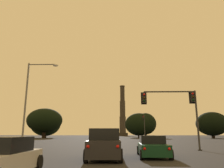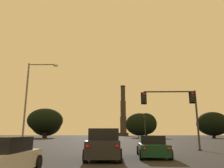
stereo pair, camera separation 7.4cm
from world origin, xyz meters
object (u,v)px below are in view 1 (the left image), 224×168
(traffic_light_overhead_right, at_px, (177,104))
(suv_center_lane_front, at_px, (105,144))
(sedan_right_lane_front, at_px, (152,147))
(smokestack, at_px, (123,116))
(traffic_light_far_right, at_px, (144,124))
(street_lamp, at_px, (31,95))

(traffic_light_overhead_right, bearing_deg, suv_center_lane_front, -132.38)
(sedan_right_lane_front, distance_m, smokestack, 159.59)
(traffic_light_far_right, xyz_separation_m, smokestack, (-2.75, 116.51, 11.57))
(traffic_light_far_right, xyz_separation_m, street_lamp, (-16.66, -34.38, 1.60))
(traffic_light_overhead_right, bearing_deg, smokestack, 90.66)
(sedan_right_lane_front, relative_size, suv_center_lane_front, 0.97)
(suv_center_lane_front, distance_m, street_lamp, 13.85)
(traffic_light_overhead_right, height_order, smokestack, smokestack)
(sedan_right_lane_front, distance_m, suv_center_lane_front, 3.55)
(traffic_light_far_right, bearing_deg, suv_center_lane_front, -100.10)
(traffic_light_overhead_right, relative_size, street_lamp, 0.61)
(sedan_right_lane_front, height_order, street_lamp, street_lamp)
(suv_center_lane_front, relative_size, traffic_light_overhead_right, 0.85)
(suv_center_lane_front, xyz_separation_m, street_lamp, (-8.86, 9.45, 4.89))
(sedan_right_lane_front, xyz_separation_m, traffic_light_overhead_right, (3.59, 5.99, 3.78))
(suv_center_lane_front, xyz_separation_m, traffic_light_far_right, (7.80, 43.83, 3.29))
(sedan_right_lane_front, distance_m, street_lamp, 15.36)
(suv_center_lane_front, relative_size, smokestack, 0.12)
(traffic_light_far_right, bearing_deg, traffic_light_overhead_right, -91.57)
(sedan_right_lane_front, height_order, suv_center_lane_front, suv_center_lane_front)
(traffic_light_far_right, distance_m, smokestack, 117.12)
(traffic_light_far_right, bearing_deg, sedan_right_lane_front, -96.17)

